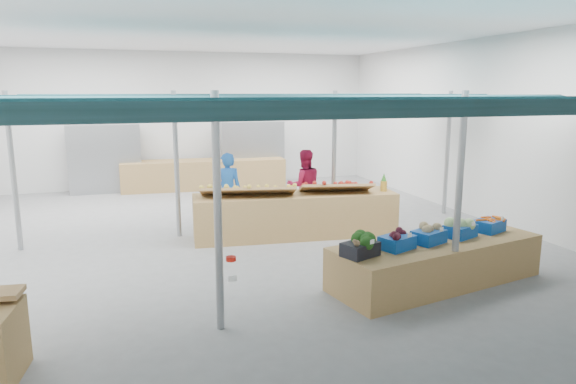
% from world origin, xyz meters
% --- Properties ---
extents(floor, '(13.00, 13.00, 0.00)m').
position_xyz_m(floor, '(0.00, 0.00, 0.00)').
color(floor, slate).
rests_on(floor, ground).
extents(hall, '(13.00, 13.00, 13.00)m').
position_xyz_m(hall, '(0.00, 1.44, 2.65)').
color(hall, silver).
rests_on(hall, ground).
extents(pole_grid, '(10.00, 4.60, 3.00)m').
position_xyz_m(pole_grid, '(0.75, -1.75, 1.81)').
color(pole_grid, gray).
rests_on(pole_grid, floor).
extents(awnings, '(9.50, 7.08, 0.30)m').
position_xyz_m(awnings, '(0.75, -1.75, 2.78)').
color(awnings, black).
rests_on(awnings, pole_grid).
extents(back_shelving_left, '(2.00, 0.50, 2.00)m').
position_xyz_m(back_shelving_left, '(-2.50, 6.00, 1.00)').
color(back_shelving_left, '#B23F33').
rests_on(back_shelving_left, floor).
extents(back_shelving_right, '(2.00, 0.50, 2.00)m').
position_xyz_m(back_shelving_right, '(2.00, 6.00, 1.00)').
color(back_shelving_right, '#B23F33').
rests_on(back_shelving_right, floor).
extents(veg_counter, '(3.66, 1.80, 0.68)m').
position_xyz_m(veg_counter, '(2.55, -3.49, 0.34)').
color(veg_counter, olive).
rests_on(veg_counter, floor).
extents(fruit_counter, '(4.28, 1.47, 0.90)m').
position_xyz_m(fruit_counter, '(1.32, -0.25, 0.45)').
color(fruit_counter, olive).
rests_on(fruit_counter, floor).
extents(far_counter, '(5.03, 1.39, 0.89)m').
position_xyz_m(far_counter, '(0.40, 5.70, 0.45)').
color(far_counter, olive).
rests_on(far_counter, floor).
extents(crate_stack, '(0.59, 0.49, 0.61)m').
position_xyz_m(crate_stack, '(3.90, -2.85, 0.30)').
color(crate_stack, '#0D4297').
rests_on(crate_stack, floor).
extents(vendor_left, '(0.65, 0.47, 1.68)m').
position_xyz_m(vendor_left, '(0.12, 0.85, 0.84)').
color(vendor_left, '#1B58B3').
rests_on(vendor_left, floor).
extents(vendor_right, '(0.88, 0.72, 1.68)m').
position_xyz_m(vendor_right, '(1.92, 0.85, 0.84)').
color(vendor_right, maroon).
rests_on(vendor_right, floor).
extents(crate_broccoli, '(0.59, 0.51, 0.35)m').
position_xyz_m(crate_broccoli, '(1.06, -3.77, 0.84)').
color(crate_broccoli, black).
rests_on(crate_broccoli, veg_counter).
extents(crate_beets, '(0.59, 0.51, 0.29)m').
position_xyz_m(crate_beets, '(1.73, -3.64, 0.82)').
color(crate_beets, '#0D4297').
rests_on(crate_beets, veg_counter).
extents(crate_celeriac, '(0.59, 0.51, 0.31)m').
position_xyz_m(crate_celeriac, '(2.36, -3.52, 0.83)').
color(crate_celeriac, '#0D4297').
rests_on(crate_celeriac, veg_counter).
extents(crate_cabbage, '(0.59, 0.51, 0.35)m').
position_xyz_m(crate_cabbage, '(3.03, -3.40, 0.84)').
color(crate_cabbage, '#0D4297').
rests_on(crate_cabbage, veg_counter).
extents(crate_carrots, '(0.59, 0.51, 0.29)m').
position_xyz_m(crate_carrots, '(3.70, -3.27, 0.79)').
color(crate_carrots, '#0D4297').
rests_on(crate_carrots, veg_counter).
extents(sparrow, '(0.12, 0.09, 0.11)m').
position_xyz_m(sparrow, '(0.93, -3.92, 0.93)').
color(sparrow, brown).
rests_on(sparrow, crate_broccoli).
extents(pole_ribbon, '(0.12, 0.12, 0.28)m').
position_xyz_m(pole_ribbon, '(-0.96, -4.55, 1.08)').
color(pole_ribbon, red).
rests_on(pole_ribbon, pole_grid).
extents(apple_heap_yellow, '(2.01, 1.11, 0.27)m').
position_xyz_m(apple_heap_yellow, '(0.31, -0.24, 1.06)').
color(apple_heap_yellow, '#997247').
rests_on(apple_heap_yellow, fruit_counter).
extents(apple_heap_red, '(1.62, 1.02, 0.27)m').
position_xyz_m(apple_heap_red, '(2.15, -0.45, 1.06)').
color(apple_heap_red, '#997247').
rests_on(apple_heap_red, fruit_counter).
extents(pineapple, '(0.14, 0.14, 0.39)m').
position_xyz_m(pineapple, '(3.19, -0.57, 1.08)').
color(pineapple, '#8C6019').
rests_on(pineapple, fruit_counter).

